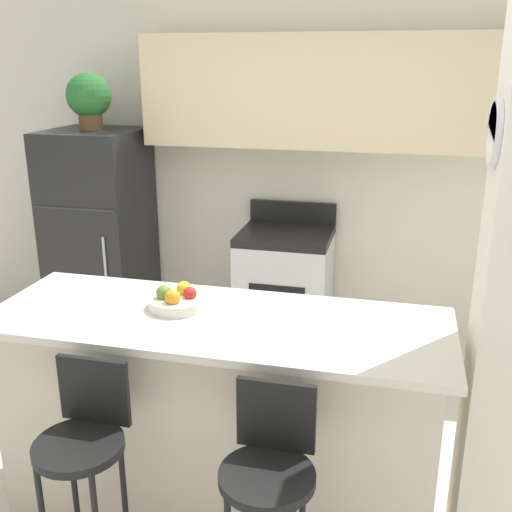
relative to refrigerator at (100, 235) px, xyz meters
name	(u,v)px	position (x,y,z in m)	size (l,w,h in m)	color
ground_plane	(220,505)	(1.49, -1.74, -0.80)	(14.00, 14.00, 0.00)	beige
wall_back	(315,139)	(1.61, 0.32, 0.74)	(5.60, 0.38, 2.55)	silver
counter_bar	(218,416)	(1.49, -1.74, -0.29)	(2.06, 0.73, 1.01)	beige
refrigerator	(100,235)	(0.00, 0.00, 0.00)	(0.67, 0.72, 1.61)	black
stove_range	(285,289)	(1.45, 0.06, -0.34)	(0.66, 0.61, 1.07)	silver
bar_stool_left	(84,448)	(1.12, -2.30, -0.14)	(0.35, 0.35, 1.00)	black
bar_stool_right	(269,478)	(1.86, -2.30, -0.14)	(0.35, 0.35, 1.00)	black
potted_plant_on_fridge	(89,98)	(0.00, 0.00, 1.03)	(0.32, 0.32, 0.41)	brown
fruit_bowl	(177,300)	(1.28, -1.67, 0.25)	(0.26, 0.26, 0.11)	silver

